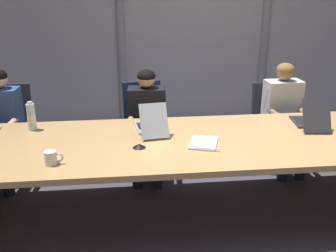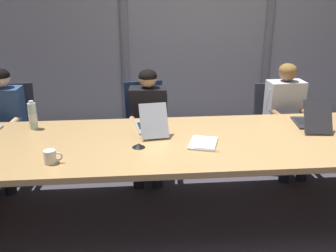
% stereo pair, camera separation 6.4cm
% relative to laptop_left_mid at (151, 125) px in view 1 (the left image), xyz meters
% --- Properties ---
extents(ground_plane, '(16.65, 16.65, 0.00)m').
position_rel_laptop_left_mid_xyz_m(ground_plane, '(0.74, -0.25, -0.79)').
color(ground_plane, '#47424C').
extents(conference_table, '(5.16, 1.22, 0.73)m').
position_rel_laptop_left_mid_xyz_m(conference_table, '(0.74, -0.25, -0.18)').
color(conference_table, tan).
rests_on(conference_table, ground_plane).
extents(curtain_backdrop, '(8.33, 0.17, 2.90)m').
position_rel_laptop_left_mid_xyz_m(curtain_backdrop, '(0.74, 2.08, 0.66)').
color(curtain_backdrop, '#B2B2B7').
rests_on(curtain_backdrop, ground_plane).
extents(laptop_left_mid, '(0.30, 0.52, 0.29)m').
position_rel_laptop_left_mid_xyz_m(laptop_left_mid, '(0.00, 0.00, 0.00)').
color(laptop_left_mid, '#A8ADB7').
rests_on(laptop_left_mid, conference_table).
extents(laptop_center, '(0.30, 0.51, 0.29)m').
position_rel_laptop_left_mid_xyz_m(laptop_center, '(1.51, -0.02, -0.00)').
color(laptop_center, '#2D2D33').
rests_on(laptop_center, conference_table).
extents(office_chair_left_end, '(0.60, 0.60, 0.98)m').
position_rel_laptop_left_mid_xyz_m(office_chair_left_end, '(-1.47, 0.72, -0.42)').
color(office_chair_left_end, '#2D2D38').
rests_on(office_chair_left_end, ground_plane).
extents(office_chair_left_mid, '(0.60, 0.61, 0.98)m').
position_rel_laptop_left_mid_xyz_m(office_chair_left_mid, '(-0.01, 0.72, -0.42)').
color(office_chair_left_mid, navy).
rests_on(office_chair_left_mid, ground_plane).
extents(office_chair_center, '(0.60, 0.60, 0.92)m').
position_rel_laptop_left_mid_xyz_m(office_chair_center, '(1.45, 0.72, -0.44)').
color(office_chair_center, '#2D2D38').
rests_on(office_chair_center, ground_plane).
extents(person_left_end, '(0.40, 0.57, 1.20)m').
position_rel_laptop_left_mid_xyz_m(person_left_end, '(-1.50, 0.56, -0.11)').
color(person_left_end, '#335184').
rests_on(person_left_end, ground_plane).
extents(person_left_mid, '(0.44, 0.57, 1.17)m').
position_rel_laptop_left_mid_xyz_m(person_left_mid, '(-0.00, 0.56, -0.12)').
color(person_left_mid, black).
rests_on(person_left_mid, ground_plane).
extents(person_center, '(0.42, 0.56, 1.20)m').
position_rel_laptop_left_mid_xyz_m(person_center, '(1.51, 0.56, -0.11)').
color(person_center, silver).
rests_on(person_center, ground_plane).
extents(water_bottle_primary, '(0.08, 0.08, 0.27)m').
position_rel_laptop_left_mid_xyz_m(water_bottle_primary, '(-1.08, 0.15, 0.07)').
color(water_bottle_primary, silver).
rests_on(water_bottle_primary, conference_table).
extents(coffee_mug_near, '(0.14, 0.09, 0.11)m').
position_rel_laptop_left_mid_xyz_m(coffee_mug_near, '(-0.78, -0.61, -0.00)').
color(coffee_mug_near, white).
rests_on(coffee_mug_near, conference_table).
extents(conference_mic_right_side, '(0.11, 0.11, 0.03)m').
position_rel_laptop_left_mid_xyz_m(conference_mic_right_side, '(-0.12, -0.37, -0.04)').
color(conference_mic_right_side, black).
rests_on(conference_mic_right_side, conference_table).
extents(spiral_notepad, '(0.30, 0.36, 0.03)m').
position_rel_laptop_left_mid_xyz_m(spiral_notepad, '(0.43, -0.35, -0.05)').
color(spiral_notepad, silver).
rests_on(spiral_notepad, conference_table).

